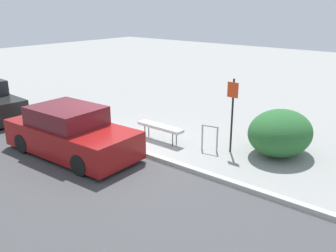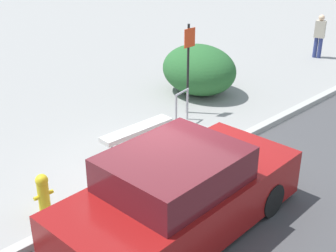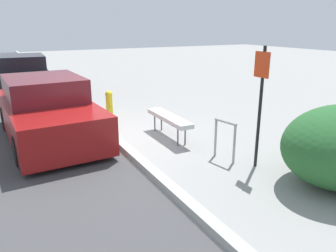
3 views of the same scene
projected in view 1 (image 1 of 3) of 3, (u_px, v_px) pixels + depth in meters
name	position (u px, v px, depth m)	size (l,w,h in m)	color
ground_plane	(121.00, 147.00, 12.01)	(60.00, 60.00, 0.00)	gray
curb	(121.00, 146.00, 11.99)	(60.00, 0.20, 0.13)	#A8A8A3
bench	(160.00, 127.00, 12.43)	(1.78, 0.37, 0.55)	#515156
bike_rack	(210.00, 135.00, 11.62)	(0.55, 0.15, 0.83)	#99999E
sign_post	(232.00, 109.00, 11.25)	(0.36, 0.08, 2.30)	black
fire_hydrant	(94.00, 119.00, 13.61)	(0.36, 0.22, 0.77)	gold
shrub_hedge	(280.00, 133.00, 11.26)	(1.84, 2.23, 1.39)	#28602D
parked_car_near	(71.00, 133.00, 11.29)	(4.39, 2.03, 1.48)	black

